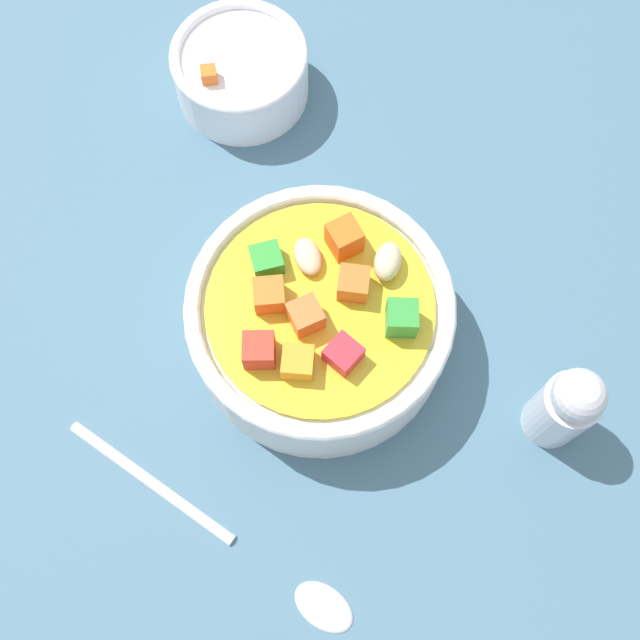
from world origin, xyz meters
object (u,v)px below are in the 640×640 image
object	(u,v)px
spoon	(248,552)
pepper_shaker	(566,406)
soup_bowl_main	(320,319)
side_bowl_small	(241,71)

from	to	relation	value
spoon	pepper_shaker	xyz separation A→B (cm)	(-19.68, -3.19, 3.43)
soup_bowl_main	spoon	world-z (taller)	soup_bowl_main
side_bowl_small	pepper_shaker	size ratio (longest dim) A/B	1.21
spoon	side_bowl_small	world-z (taller)	side_bowl_small
soup_bowl_main	spoon	bearing A→B (deg)	58.80
pepper_shaker	side_bowl_small	bearing A→B (deg)	-65.10
spoon	side_bowl_small	bearing A→B (deg)	126.76
side_bowl_small	spoon	bearing A→B (deg)	78.47
soup_bowl_main	side_bowl_small	distance (cm)	19.63
soup_bowl_main	spoon	xyz separation A→B (cm)	(7.31, 12.07, -2.73)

